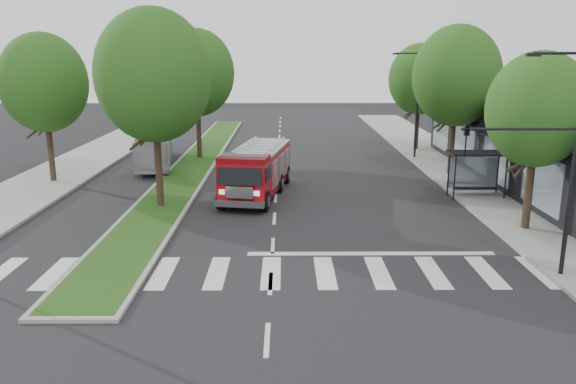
{
  "coord_description": "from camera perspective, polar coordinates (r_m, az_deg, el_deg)",
  "views": [
    {
      "loc": [
        0.5,
        -22.43,
        7.9
      ],
      "look_at": [
        0.66,
        2.18,
        1.8
      ],
      "focal_mm": 35.0,
      "sensor_mm": 36.0,
      "label": 1
    }
  ],
  "objects": [
    {
      "name": "city_bus",
      "position": [
        41.7,
        -13.4,
        4.47
      ],
      "size": [
        3.76,
        9.73,
        2.64
      ],
      "primitive_type": "imported",
      "rotation": [
        0.0,
        0.0,
        0.17
      ],
      "color": "#B7B7BB",
      "rests_on": "ground"
    },
    {
      "name": "tree_left_mid",
      "position": [
        37.4,
        -23.57,
        10.13
      ],
      "size": [
        5.2,
        5.2,
        9.16
      ],
      "color": "black",
      "rests_on": "ground"
    },
    {
      "name": "storefront_row",
      "position": [
        36.78,
        26.36,
        4.03
      ],
      "size": [
        8.0,
        30.0,
        5.0
      ],
      "primitive_type": "cube",
      "color": "black",
      "rests_on": "ground"
    },
    {
      "name": "streetlight_right_far",
      "position": [
        43.69,
        12.82,
        9.09
      ],
      "size": [
        2.11,
        0.2,
        8.0
      ],
      "color": "black",
      "rests_on": "ground"
    },
    {
      "name": "bus_shelter",
      "position": [
        32.92,
        18.63,
        2.93
      ],
      "size": [
        3.2,
        1.6,
        2.61
      ],
      "color": "black",
      "rests_on": "ground"
    },
    {
      "name": "median",
      "position": [
        41.69,
        -9.34,
        2.92
      ],
      "size": [
        3.0,
        50.0,
        0.15
      ],
      "color": "gray",
      "rests_on": "ground"
    },
    {
      "name": "ground",
      "position": [
        23.79,
        -1.56,
        -5.48
      ],
      "size": [
        140.0,
        140.0,
        0.0
      ],
      "primitive_type": "plane",
      "color": "black",
      "rests_on": "ground"
    },
    {
      "name": "fire_engine",
      "position": [
        31.88,
        -3.17,
        2.18
      ],
      "size": [
        3.95,
        8.86,
        2.97
      ],
      "rotation": [
        0.0,
        0.0,
        -0.17
      ],
      "color": "#65050B",
      "rests_on": "ground"
    },
    {
      "name": "tree_median_far",
      "position": [
        42.95,
        -9.27,
        11.86
      ],
      "size": [
        5.6,
        5.6,
        9.72
      ],
      "color": "black",
      "rests_on": "ground"
    },
    {
      "name": "tree_right_far",
      "position": [
        47.76,
        13.2,
        11.09
      ],
      "size": [
        5.0,
        5.0,
        8.73
      ],
      "color": "black",
      "rests_on": "ground"
    },
    {
      "name": "sidewalk_left",
      "position": [
        36.58,
        -24.57,
        0.29
      ],
      "size": [
        5.0,
        80.0,
        0.15
      ],
      "primitive_type": "cube",
      "color": "gray",
      "rests_on": "ground"
    },
    {
      "name": "tree_right_near",
      "position": [
        26.9,
        24.0,
        7.63
      ],
      "size": [
        4.4,
        4.4,
        8.05
      ],
      "color": "black",
      "rests_on": "ground"
    },
    {
      "name": "tree_median_near",
      "position": [
        29.18,
        -13.51,
        11.41
      ],
      "size": [
        5.8,
        5.8,
        10.16
      ],
      "color": "black",
      "rests_on": "ground"
    },
    {
      "name": "tree_right_mid",
      "position": [
        38.08,
        16.75,
        11.22
      ],
      "size": [
        5.6,
        5.6,
        9.72
      ],
      "color": "black",
      "rests_on": "ground"
    },
    {
      "name": "sidewalk_right",
      "position": [
        35.45,
        19.43,
        0.37
      ],
      "size": [
        5.0,
        80.0,
        0.15
      ],
      "primitive_type": "cube",
      "color": "gray",
      "rests_on": "ground"
    },
    {
      "name": "streetlight_right_near",
      "position": [
        21.26,
        25.08,
        3.86
      ],
      "size": [
        4.08,
        0.22,
        8.0
      ],
      "color": "black",
      "rests_on": "ground"
    }
  ]
}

